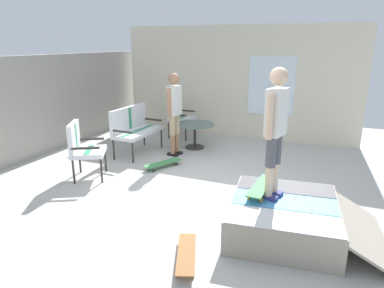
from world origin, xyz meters
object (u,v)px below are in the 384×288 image
Objects in this scene: skateboard_on_ramp at (261,187)px; patio_chair_by_wall at (82,145)px; skateboard_spare at (186,254)px; skate_ramp at (286,217)px; person_watching at (174,108)px; skateboard_by_bench at (163,163)px; patio_chair_near_house at (178,113)px; patio_bench at (134,126)px; patio_table at (195,131)px; person_skater at (276,125)px.

patio_chair_by_wall is at bearing 83.65° from skateboard_on_ramp.
skateboard_on_ramp reaches higher than skateboard_spare.
person_watching reaches higher than skate_ramp.
skateboard_by_bench is (1.00, -1.07, -0.53)m from patio_chair_by_wall.
patio_bench is at bearing 168.96° from patio_chair_near_house.
patio_table is at bearing 39.74° from skate_ramp.
patio_chair_by_wall is 3.15m from skateboard_spare.
person_skater reaches higher than skateboard_spare.
person_watching is 1.07× the size of person_skater.
patio_table is at bearing -3.04° from skateboard_by_bench.
patio_chair_near_house is at bearing 41.18° from skate_ramp.
patio_chair_near_house reaches higher than skateboard_by_bench.
skateboard_on_ramp is at bearing -96.35° from patio_chair_by_wall.
skateboard_by_bench is at bearing -120.82° from patio_bench.
skate_ramp is at bearing -138.82° from patio_chair_near_house.
patio_chair_by_wall is at bearing 82.61° from person_skater.
patio_bench is 1.55× the size of skateboard_spare.
patio_chair_by_wall reaches higher than skate_ramp.
skate_ramp is 1.20m from person_skater.
patio_table is 1.12× the size of skateboard_by_bench.
patio_chair_near_house is at bearing 39.74° from person_skater.
person_skater is (-2.26, -2.46, 0.36)m from person_watching.
skateboard_spare is at bearing 138.20° from skate_ramp.
skateboard_on_ramp is (-2.82, -2.11, 0.12)m from patio_table.
skateboard_spare is (-3.37, -1.75, -0.95)m from person_watching.
person_watching is at bearing -76.46° from patio_bench.
person_skater is 0.88m from skateboard_on_ramp.
person_watching is 2.15× the size of skateboard_spare.
patio_table is 4.31m from skateboard_spare.
skate_ramp is 1.61× the size of patio_bench.
patio_bench is 1.62m from patio_chair_near_house.
skate_ramp is 2.00× the size of patio_chair_by_wall.
skate_ramp is 4.95m from patio_chair_near_house.
patio_chair_by_wall is 2.72m from patio_table.
person_skater is (-3.64, -3.03, 0.78)m from patio_chair_near_house.
skateboard_on_ramp is at bearing -140.98° from patio_chair_near_house.
person_watching is at bearing 162.08° from patio_table.
patio_chair_by_wall is at bearing 133.11° from skateboard_by_bench.
person_skater is (0.07, 0.22, 1.17)m from skate_ramp.
skateboard_spare is at bearing -152.58° from person_watching.
skateboard_by_bench and skateboard_spare have the same top height.
patio_chair_near_house is 1.27× the size of skateboard_by_bench.
skateboard_on_ramp is (-1.97, -3.20, -0.09)m from patio_bench.
skateboard_on_ramp reaches higher than skateboard_by_bench.
person_watching is at bearing 9.01° from skateboard_by_bench.
patio_chair_near_house is 0.58× the size of person_watching.
skateboard_spare is at bearing -140.19° from patio_bench.
patio_bench is at bearing 58.47° from person_skater.
patio_chair_near_house reaches higher than patio_table.
person_watching is (-0.64, 0.21, 0.63)m from patio_table.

